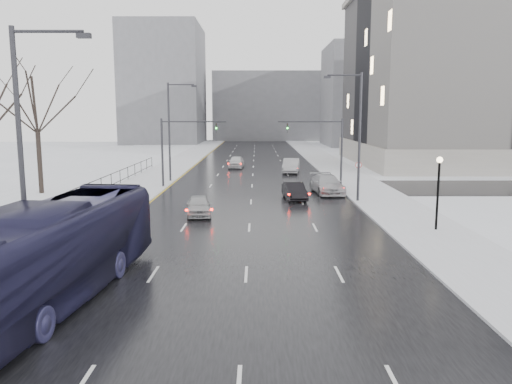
{
  "coord_description": "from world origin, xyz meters",
  "views": [
    {
      "loc": [
        0.45,
        1.35,
        6.82
      ],
      "look_at": [
        0.41,
        29.23,
        2.5
      ],
      "focal_mm": 35.0,
      "sensor_mm": 36.0,
      "label": 1
    }
  ],
  "objects_px": {
    "streetlight_l_near": "(26,147)",
    "streetlight_l_far": "(171,127)",
    "sedan_right_near": "(294,191)",
    "sedan_center_far": "(236,162)",
    "sedan_right_far": "(327,184)",
    "tree_park_e": "(42,194)",
    "mast_signal_left": "(173,144)",
    "lamppost_r_mid": "(438,182)",
    "no_uturn_sign": "(358,168)",
    "streetlight_r_mid": "(357,131)",
    "sedan_center_near": "(199,205)",
    "mast_signal_right": "(330,144)",
    "bus": "(54,251)",
    "sedan_right_distant": "(291,166)"
  },
  "relations": [
    {
      "from": "streetlight_l_near",
      "to": "streetlight_l_far",
      "type": "distance_m",
      "value": 32.0
    },
    {
      "from": "streetlight_l_far",
      "to": "sedan_right_near",
      "type": "bearing_deg",
      "value": -43.03
    },
    {
      "from": "streetlight_l_near",
      "to": "sedan_center_far",
      "type": "bearing_deg",
      "value": 82.53
    },
    {
      "from": "streetlight_l_near",
      "to": "sedan_right_far",
      "type": "height_order",
      "value": "streetlight_l_near"
    },
    {
      "from": "tree_park_e",
      "to": "mast_signal_left",
      "type": "relative_size",
      "value": 2.08
    },
    {
      "from": "streetlight_l_far",
      "to": "sedan_center_far",
      "type": "distance_m",
      "value": 15.57
    },
    {
      "from": "sedan_right_near",
      "to": "lamppost_r_mid",
      "type": "bearing_deg",
      "value": -62.52
    },
    {
      "from": "no_uturn_sign",
      "to": "sedan_right_near",
      "type": "xyz_separation_m",
      "value": [
        -5.7,
        -2.89,
        -1.57
      ]
    },
    {
      "from": "streetlight_l_near",
      "to": "streetlight_l_far",
      "type": "bearing_deg",
      "value": 90.0
    },
    {
      "from": "streetlight_l_near",
      "to": "lamppost_r_mid",
      "type": "distance_m",
      "value": 21.78
    },
    {
      "from": "streetlight_r_mid",
      "to": "streetlight_l_far",
      "type": "distance_m",
      "value": 20.27
    },
    {
      "from": "streetlight_l_far",
      "to": "sedan_center_near",
      "type": "relative_size",
      "value": 2.49
    },
    {
      "from": "mast_signal_left",
      "to": "sedan_center_far",
      "type": "distance_m",
      "value": 18.58
    },
    {
      "from": "mast_signal_right",
      "to": "sedan_right_far",
      "type": "distance_m",
      "value": 4.97
    },
    {
      "from": "sedan_center_near",
      "to": "sedan_center_far",
      "type": "height_order",
      "value": "sedan_center_far"
    },
    {
      "from": "bus",
      "to": "streetlight_l_near",
      "type": "bearing_deg",
      "value": 148.89
    },
    {
      "from": "mast_signal_left",
      "to": "sedan_center_near",
      "type": "height_order",
      "value": "mast_signal_left"
    },
    {
      "from": "bus",
      "to": "sedan_right_near",
      "type": "xyz_separation_m",
      "value": [
        10.5,
        21.99,
        -1.14
      ]
    },
    {
      "from": "streetlight_r_mid",
      "to": "sedan_right_distant",
      "type": "bearing_deg",
      "value": 100.47
    },
    {
      "from": "streetlight_l_near",
      "to": "sedan_right_far",
      "type": "relative_size",
      "value": 1.79
    },
    {
      "from": "mast_signal_right",
      "to": "sedan_right_near",
      "type": "height_order",
      "value": "mast_signal_right"
    },
    {
      "from": "bus",
      "to": "sedan_center_far",
      "type": "xyz_separation_m",
      "value": [
        4.81,
        46.44,
        -1.06
      ]
    },
    {
      "from": "streetlight_r_mid",
      "to": "no_uturn_sign",
      "type": "xyz_separation_m",
      "value": [
        1.03,
        4.0,
        -3.32
      ]
    },
    {
      "from": "tree_park_e",
      "to": "bus",
      "type": "distance_m",
      "value": 27.35
    },
    {
      "from": "mast_signal_left",
      "to": "sedan_right_distant",
      "type": "relative_size",
      "value": 1.27
    },
    {
      "from": "streetlight_l_far",
      "to": "sedan_right_far",
      "type": "distance_m",
      "value": 17.29
    },
    {
      "from": "no_uturn_sign",
      "to": "sedan_center_near",
      "type": "height_order",
      "value": "no_uturn_sign"
    },
    {
      "from": "sedan_center_far",
      "to": "sedan_right_distant",
      "type": "xyz_separation_m",
      "value": [
        6.69,
        -5.71,
        0.07
      ]
    },
    {
      "from": "streetlight_r_mid",
      "to": "mast_signal_right",
      "type": "bearing_deg",
      "value": 96.0
    },
    {
      "from": "bus",
      "to": "tree_park_e",
      "type": "bearing_deg",
      "value": 120.19
    },
    {
      "from": "streetlight_l_far",
      "to": "sedan_center_near",
      "type": "bearing_deg",
      "value": -74.91
    },
    {
      "from": "lamppost_r_mid",
      "to": "no_uturn_sign",
      "type": "height_order",
      "value": "lamppost_r_mid"
    },
    {
      "from": "sedan_center_near",
      "to": "sedan_right_distant",
      "type": "bearing_deg",
      "value": 64.73
    },
    {
      "from": "streetlight_l_near",
      "to": "sedan_right_far",
      "type": "distance_m",
      "value": 28.84
    },
    {
      "from": "sedan_right_distant",
      "to": "sedan_right_far",
      "type": "bearing_deg",
      "value": -75.23
    },
    {
      "from": "tree_park_e",
      "to": "sedan_center_far",
      "type": "bearing_deg",
      "value": 53.4
    },
    {
      "from": "streetlight_l_far",
      "to": "lamppost_r_mid",
      "type": "height_order",
      "value": "streetlight_l_far"
    },
    {
      "from": "streetlight_r_mid",
      "to": "sedan_center_near",
      "type": "xyz_separation_m",
      "value": [
        -11.67,
        -5.31,
        -4.89
      ]
    },
    {
      "from": "sedan_right_far",
      "to": "sedan_right_near",
      "type": "bearing_deg",
      "value": -139.7
    },
    {
      "from": "sedan_center_far",
      "to": "no_uturn_sign",
      "type": "bearing_deg",
      "value": -58.87
    },
    {
      "from": "sedan_center_far",
      "to": "sedan_right_distant",
      "type": "bearing_deg",
      "value": -37.2
    },
    {
      "from": "sedan_right_distant",
      "to": "streetlight_r_mid",
      "type": "bearing_deg",
      "value": -72.37
    },
    {
      "from": "mast_signal_right",
      "to": "bus",
      "type": "height_order",
      "value": "mast_signal_right"
    },
    {
      "from": "sedan_right_far",
      "to": "streetlight_l_near",
      "type": "bearing_deg",
      "value": -127.21
    },
    {
      "from": "sedan_center_near",
      "to": "streetlight_l_far",
      "type": "bearing_deg",
      "value": 97.46
    },
    {
      "from": "mast_signal_left",
      "to": "sedan_center_far",
      "type": "height_order",
      "value": "mast_signal_left"
    },
    {
      "from": "tree_park_e",
      "to": "sedan_right_distant",
      "type": "xyz_separation_m",
      "value": [
        22.7,
        15.84,
        0.89
      ]
    },
    {
      "from": "lamppost_r_mid",
      "to": "sedan_center_far",
      "type": "height_order",
      "value": "lamppost_r_mid"
    },
    {
      "from": "streetlight_l_near",
      "to": "sedan_center_far",
      "type": "distance_m",
      "value": 46.19
    },
    {
      "from": "streetlight_r_mid",
      "to": "mast_signal_left",
      "type": "xyz_separation_m",
      "value": [
        -15.49,
        8.0,
        -1.51
      ]
    }
  ]
}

